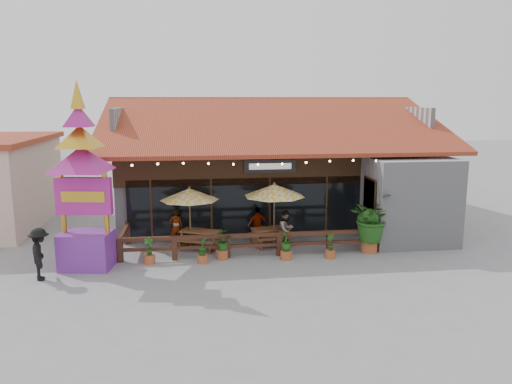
{
  "coord_description": "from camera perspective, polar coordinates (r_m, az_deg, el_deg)",
  "views": [
    {
      "loc": [
        -3.8,
        -18.83,
        5.98
      ],
      "look_at": [
        -1.14,
        1.5,
        2.16
      ],
      "focal_mm": 35.0,
      "sensor_mm": 36.0,
      "label": 1
    }
  ],
  "objects": [
    {
      "name": "planter_d",
      "position": [
        18.95,
        3.48,
        -6.22
      ],
      "size": [
        0.57,
        0.57,
        1.07
      ],
      "color": "#9C4F2A",
      "rests_on": "ground"
    },
    {
      "name": "pedestrian",
      "position": [
        18.26,
        -23.47,
        -6.52
      ],
      "size": [
        0.92,
        1.28,
        1.78
      ],
      "primitive_type": "imported",
      "rotation": [
        0.0,
        0.0,
        1.81
      ],
      "color": "black",
      "rests_on": "ground"
    },
    {
      "name": "picnic_table_right",
      "position": [
        20.73,
        1.67,
        -4.78
      ],
      "size": [
        1.79,
        1.62,
        0.74
      ],
      "color": "brown",
      "rests_on": "ground"
    },
    {
      "name": "diner_a",
      "position": [
        20.85,
        -9.12,
        -4.02
      ],
      "size": [
        0.57,
        0.38,
        1.56
      ],
      "primitive_type": "imported",
      "rotation": [
        0.0,
        0.0,
        3.13
      ],
      "color": "#351E10",
      "rests_on": "ground"
    },
    {
      "name": "planter_c",
      "position": [
        18.99,
        -3.9,
        -5.9
      ],
      "size": [
        0.87,
        0.85,
        1.08
      ],
      "color": "#9C4F2A",
      "rests_on": "ground"
    },
    {
      "name": "restaurant_building",
      "position": [
        26.04,
        1.59,
        2.22
      ],
      "size": [
        15.5,
        14.73,
        6.09
      ],
      "color": "#A7A7AC",
      "rests_on": "ground"
    },
    {
      "name": "picnic_table_left",
      "position": [
        20.41,
        -6.35,
        -5.05
      ],
      "size": [
        2.0,
        1.89,
        0.76
      ],
      "color": "brown",
      "rests_on": "ground"
    },
    {
      "name": "planter_e",
      "position": [
        19.33,
        8.49,
        -6.32
      ],
      "size": [
        0.39,
        0.41,
        0.97
      ],
      "color": "#9C4F2A",
      "rests_on": "ground"
    },
    {
      "name": "umbrella_left",
      "position": [
        20.16,
        -7.61,
        -0.28
      ],
      "size": [
        2.41,
        2.41,
        2.55
      ],
      "color": "brown",
      "rests_on": "ground"
    },
    {
      "name": "umbrella_right",
      "position": [
        20.19,
        2.11,
        0.16
      ],
      "size": [
        3.32,
        3.32,
        2.68
      ],
      "color": "brown",
      "rests_on": "ground"
    },
    {
      "name": "planter_b",
      "position": [
        18.65,
        -6.12,
        -6.8
      ],
      "size": [
        0.39,
        0.42,
        0.96
      ],
      "color": "#9C4F2A",
      "rests_on": "ground"
    },
    {
      "name": "patio_railing",
      "position": [
        19.38,
        -2.6,
        -5.52
      ],
      "size": [
        10.0,
        2.6,
        0.92
      ],
      "color": "#442518",
      "rests_on": "ground"
    },
    {
      "name": "diner_c",
      "position": [
        21.14,
        0.22,
        -3.77
      ],
      "size": [
        0.92,
        0.49,
        1.5
      ],
      "primitive_type": "imported",
      "rotation": [
        0.0,
        0.0,
        3.29
      ],
      "color": "#351E10",
      "rests_on": "ground"
    },
    {
      "name": "thai_sign_tower",
      "position": [
        18.35,
        -19.3,
        3.05
      ],
      "size": [
        3.03,
        3.03,
        7.13
      ],
      "color": "#752A9A",
      "rests_on": "ground"
    },
    {
      "name": "diner_b",
      "position": [
        20.17,
        3.45,
        -4.33
      ],
      "size": [
        0.99,
        0.96,
        1.6
      ],
      "primitive_type": "imported",
      "rotation": [
        0.0,
        0.0,
        0.66
      ],
      "color": "#351E10",
      "rests_on": "ground"
    },
    {
      "name": "tropical_plant",
      "position": [
        20.1,
        12.93,
        -3.01
      ],
      "size": [
        2.1,
        2.21,
        2.38
      ],
      "color": "#9C4F2A",
      "rests_on": "ground"
    },
    {
      "name": "ground",
      "position": [
        20.12,
        3.8,
        -6.76
      ],
      "size": [
        100.0,
        100.0,
        0.0
      ],
      "primitive_type": "plane",
      "color": "gray",
      "rests_on": "ground"
    },
    {
      "name": "planter_a",
      "position": [
        18.89,
        -12.11,
        -6.79
      ],
      "size": [
        0.41,
        0.41,
        1.01
      ],
      "color": "#9C4F2A",
      "rests_on": "ground"
    }
  ]
}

